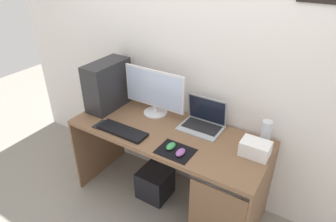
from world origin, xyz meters
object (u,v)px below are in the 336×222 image
(speaker, at_px, (266,133))
(keyboard, at_px, (122,131))
(pc_tower, at_px, (108,85))
(subwoofer, at_px, (155,183))
(mouse_right, at_px, (181,152))
(projector, at_px, (255,149))
(cell_phone, at_px, (100,124))
(mouse_left, at_px, (171,146))
(laptop, at_px, (203,122))
(monitor, at_px, (154,92))

(speaker, bearing_deg, keyboard, -156.57)
(pc_tower, bearing_deg, subwoofer, -7.95)
(speaker, bearing_deg, mouse_right, -136.55)
(keyboard, bearing_deg, pc_tower, 143.70)
(speaker, bearing_deg, projector, -97.13)
(pc_tower, distance_m, mouse_right, 0.97)
(speaker, distance_m, cell_phone, 1.29)
(mouse_left, relative_size, cell_phone, 0.74)
(keyboard, distance_m, cell_phone, 0.22)
(laptop, relative_size, subwoofer, 1.23)
(cell_phone, bearing_deg, laptop, 30.31)
(laptop, bearing_deg, monitor, -176.68)
(pc_tower, distance_m, keyboard, 0.50)
(laptop, bearing_deg, keyboard, -140.93)
(keyboard, bearing_deg, cell_phone, -176.35)
(mouse_left, height_order, subwoofer, mouse_left)
(subwoofer, bearing_deg, cell_phone, -150.77)
(subwoofer, bearing_deg, speaker, 15.54)
(mouse_left, relative_size, mouse_right, 1.00)
(laptop, bearing_deg, pc_tower, -171.29)
(speaker, height_order, subwoofer, speaker)
(laptop, xyz_separation_m, keyboard, (-0.50, -0.41, -0.04))
(projector, height_order, mouse_right, projector)
(pc_tower, relative_size, laptop, 1.28)
(projector, distance_m, mouse_left, 0.59)
(speaker, xyz_separation_m, subwoofer, (-0.83, -0.23, -0.72))
(keyboard, bearing_deg, laptop, 39.07)
(speaker, xyz_separation_m, projector, (-0.02, -0.16, -0.04))
(mouse_left, bearing_deg, laptop, 80.64)
(laptop, xyz_separation_m, subwoofer, (-0.34, -0.21, -0.67))
(speaker, distance_m, mouse_right, 0.64)
(laptop, bearing_deg, subwoofer, -148.51)
(mouse_left, xyz_separation_m, mouse_right, (0.10, -0.02, 0.00))
(mouse_left, relative_size, subwoofer, 0.35)
(speaker, relative_size, keyboard, 0.47)
(monitor, bearing_deg, mouse_left, -43.10)
(laptop, bearing_deg, projector, -16.30)
(projector, distance_m, mouse_right, 0.52)
(keyboard, relative_size, subwoofer, 1.54)
(monitor, height_order, subwoofer, monitor)
(monitor, relative_size, mouse_right, 5.99)
(projector, relative_size, cell_phone, 1.54)
(projector, xyz_separation_m, mouse_left, (-0.53, -0.25, -0.03))
(keyboard, relative_size, cell_phone, 3.23)
(monitor, height_order, mouse_right, monitor)
(projector, bearing_deg, keyboard, -164.48)
(monitor, xyz_separation_m, mouse_left, (0.39, -0.36, -0.19))
(monitor, xyz_separation_m, mouse_right, (0.48, -0.39, -0.19))
(laptop, relative_size, cell_phone, 2.57)
(laptop, bearing_deg, mouse_right, -85.69)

